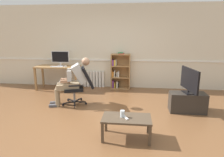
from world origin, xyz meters
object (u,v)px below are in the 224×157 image
at_px(imac_monitor, 60,57).
at_px(tv_screen, 189,80).
at_px(computer_mouse, 65,66).
at_px(coffee_table, 127,120).
at_px(tv_stand, 187,102).
at_px(drinking_glass, 122,114).
at_px(radiator, 93,79).
at_px(bookshelf, 119,72).
at_px(keyboard, 57,67).
at_px(person_seated, 73,80).
at_px(office_chair, 80,84).
at_px(spare_remote, 126,118).
at_px(computer_desk, 58,69).

height_order(imac_monitor, tv_screen, imac_monitor).
xyz_separation_m(computer_mouse, coffee_table, (2.04, -2.70, -0.44)).
relative_size(tv_stand, drinking_glass, 6.82).
distance_m(radiator, coffee_table, 3.46).
distance_m(bookshelf, tv_screen, 2.49).
xyz_separation_m(keyboard, person_seated, (0.90, -1.18, -0.12)).
xyz_separation_m(imac_monitor, computer_mouse, (0.23, -0.20, -0.26)).
xyz_separation_m(office_chair, spare_remote, (1.23, -1.58, -0.13)).
xyz_separation_m(tv_stand, spare_remote, (-1.36, -1.36, 0.16)).
bearing_deg(office_chair, bookshelf, 133.69).
xyz_separation_m(radiator, spare_remote, (1.28, -3.24, 0.12)).
height_order(bookshelf, coffee_table, bookshelf).
xyz_separation_m(person_seated, drinking_glass, (1.34, -1.49, -0.20)).
bearing_deg(spare_remote, drinking_glass, 120.11).
xyz_separation_m(imac_monitor, tv_screen, (3.62, -1.57, -0.28)).
distance_m(imac_monitor, bookshelf, 1.96).
height_order(computer_desk, person_seated, person_seated).
bearing_deg(tv_screen, coffee_table, 125.07).
bearing_deg(keyboard, coffee_table, -49.24).
bearing_deg(person_seated, tv_screen, 69.41).
height_order(imac_monitor, drinking_glass, imac_monitor).
bearing_deg(drinking_glass, imac_monitor, 127.17).
height_order(computer_desk, drinking_glass, computer_desk).
relative_size(person_seated, spare_remote, 7.98).
distance_m(office_chair, spare_remote, 2.01).
xyz_separation_m(computer_desk, keyboard, (0.03, -0.14, 0.12)).
bearing_deg(drinking_glass, radiator, 110.84).
distance_m(office_chair, person_seated, 0.21).
height_order(bookshelf, radiator, bookshelf).
height_order(computer_desk, office_chair, office_chair).
distance_m(computer_mouse, tv_stand, 3.70).
bearing_deg(imac_monitor, person_seated, -58.68).
bearing_deg(computer_mouse, radiator, 34.38).
distance_m(keyboard, person_seated, 1.49).
bearing_deg(drinking_glass, coffee_table, -6.02).
height_order(office_chair, spare_remote, office_chair).
bearing_deg(tv_stand, bookshelf, 133.95).
relative_size(radiator, office_chair, 0.83).
bearing_deg(drinking_glass, tv_stand, 42.78).
bearing_deg(tv_screen, tv_stand, 90.00).
bearing_deg(tv_stand, tv_screen, 9.34).
xyz_separation_m(imac_monitor, drinking_glass, (2.19, -2.89, -0.59)).
bearing_deg(radiator, spare_remote, -68.46).
bearing_deg(computer_desk, imac_monitor, 46.86).
distance_m(keyboard, tv_screen, 3.91).
distance_m(office_chair, tv_stand, 2.62).
bearing_deg(computer_mouse, office_chair, -55.48).
distance_m(tv_stand, drinking_glass, 1.95).
bearing_deg(keyboard, spare_remote, -49.73).
bearing_deg(person_seated, drinking_glass, 24.91).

